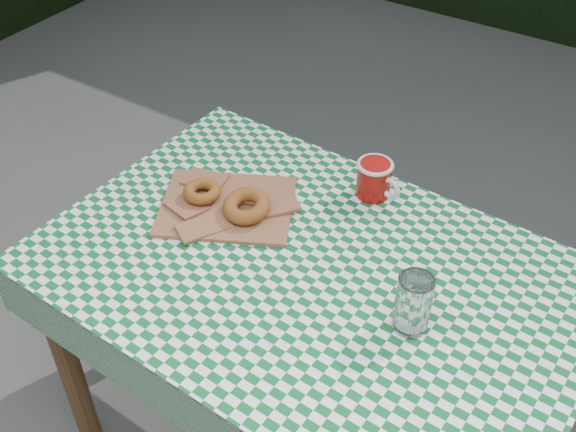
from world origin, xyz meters
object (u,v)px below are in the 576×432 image
at_px(coffee_mug, 374,179).
at_px(drinking_glass, 413,304).
at_px(table, 308,375).
at_px(paper_bag, 227,205).

distance_m(coffee_mug, drinking_glass, 0.43).
distance_m(table, coffee_mug, 0.53).
height_order(table, paper_bag, paper_bag).
height_order(coffee_mug, drinking_glass, drinking_glass).
bearing_deg(drinking_glass, coffee_mug, 127.55).
xyz_separation_m(table, coffee_mug, (-0.01, 0.31, 0.43)).
xyz_separation_m(table, drinking_glass, (0.25, -0.03, 0.45)).
distance_m(paper_bag, drinking_glass, 0.54).
bearing_deg(paper_bag, table, -13.83).
relative_size(paper_bag, drinking_glass, 2.42).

